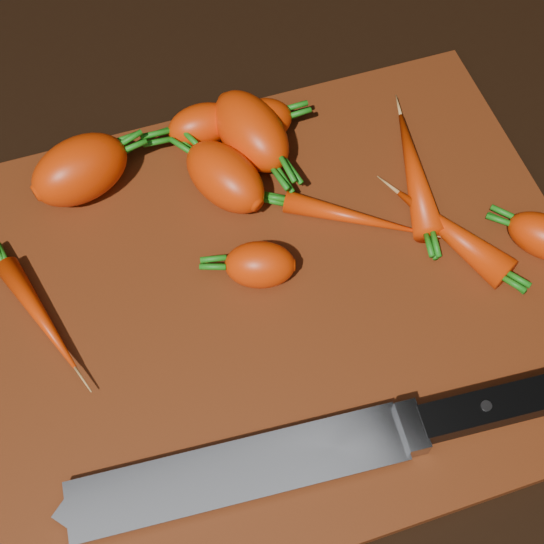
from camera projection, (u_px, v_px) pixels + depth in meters
name	position (u px, v px, depth m)	size (l,w,h in m)	color
ground	(276.00, 303.00, 0.62)	(2.00, 2.00, 0.01)	black
cutting_board	(276.00, 297.00, 0.61)	(0.50, 0.40, 0.01)	maroon
carrot_0	(80.00, 170.00, 0.63)	(0.09, 0.05, 0.05)	red
carrot_1	(260.00, 265.00, 0.60)	(0.06, 0.04, 0.04)	red
carrot_2	(251.00, 131.00, 0.66)	(0.09, 0.05, 0.05)	red
carrot_3	(225.00, 177.00, 0.63)	(0.08, 0.05, 0.05)	red
carrot_4	(202.00, 125.00, 0.67)	(0.06, 0.04, 0.04)	red
carrot_5	(258.00, 123.00, 0.67)	(0.06, 0.04, 0.04)	red
carrot_6	(544.00, 237.00, 0.61)	(0.06, 0.04, 0.04)	red
carrot_7	(414.00, 172.00, 0.65)	(0.13, 0.03, 0.03)	red
carrot_8	(349.00, 216.00, 0.63)	(0.11, 0.02, 0.02)	red
carrot_9	(451.00, 233.00, 0.62)	(0.11, 0.03, 0.03)	red
carrot_10	(39.00, 314.00, 0.59)	(0.11, 0.02, 0.02)	red
knife	(271.00, 463.00, 0.53)	(0.39, 0.06, 0.02)	gray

